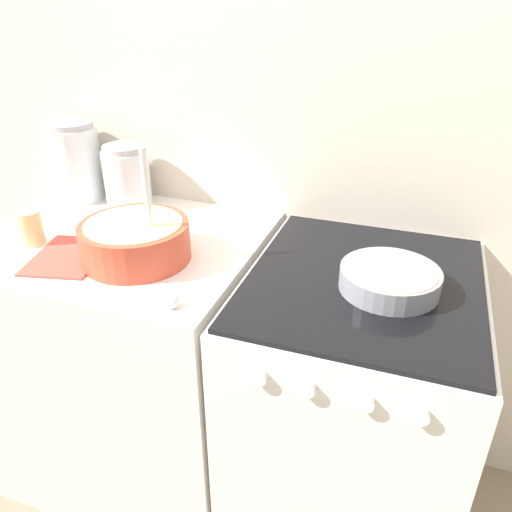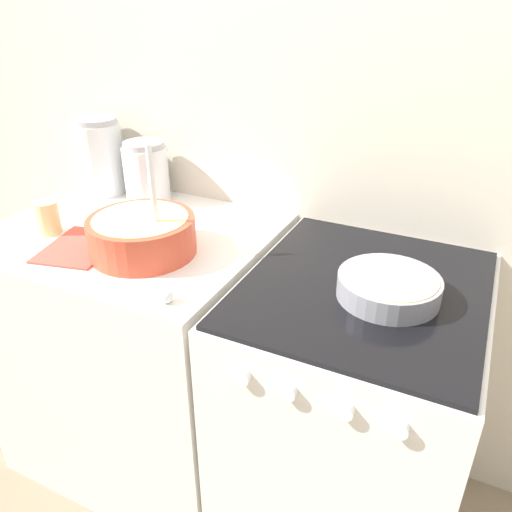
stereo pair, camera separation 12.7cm
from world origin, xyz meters
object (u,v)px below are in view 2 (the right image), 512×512
(mixing_bowl, at_px, (142,233))
(baking_pan, at_px, (389,286))
(tin_can, at_px, (48,218))
(storage_jar_left, at_px, (101,161))
(storage_jar_middle, at_px, (147,176))
(stove, at_px, (349,417))

(mixing_bowl, height_order, baking_pan, mixing_bowl)
(mixing_bowl, height_order, tin_can, mixing_bowl)
(mixing_bowl, height_order, storage_jar_left, mixing_bowl)
(storage_jar_middle, bearing_deg, stove, -16.04)
(mixing_bowl, distance_m, storage_jar_middle, 0.41)
(storage_jar_left, xyz_separation_m, tin_can, (0.10, -0.36, -0.06))
(baking_pan, xyz_separation_m, storage_jar_left, (-1.10, 0.27, 0.08))
(stove, height_order, mixing_bowl, mixing_bowl)
(baking_pan, height_order, storage_jar_left, storage_jar_left)
(storage_jar_left, relative_size, tin_can, 2.65)
(storage_jar_middle, distance_m, tin_can, 0.37)
(mixing_bowl, relative_size, storage_jar_middle, 1.52)
(tin_can, bearing_deg, mixing_bowl, 3.21)
(storage_jar_left, distance_m, tin_can, 0.37)
(stove, relative_size, storage_jar_left, 3.36)
(stove, relative_size, mixing_bowl, 2.86)
(mixing_bowl, bearing_deg, storage_jar_middle, 124.60)
(storage_jar_left, bearing_deg, storage_jar_middle, 0.00)
(baking_pan, bearing_deg, storage_jar_left, 166.03)
(baking_pan, bearing_deg, tin_can, -175.31)
(storage_jar_middle, bearing_deg, mixing_bowl, -55.40)
(baking_pan, bearing_deg, storage_jar_middle, 163.10)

